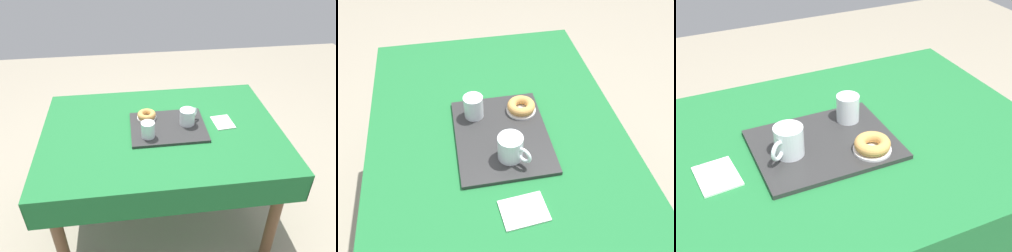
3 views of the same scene
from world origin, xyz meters
TOP-DOWN VIEW (x-y plane):
  - dining_table at (0.00, 0.00)m, footprint 1.33×0.94m
  - serving_tray at (-0.04, -0.01)m, footprint 0.42×0.33m
  - tea_mug_left at (-0.15, -0.02)m, footprint 0.11×0.10m
  - water_glass_near at (0.08, 0.07)m, footprint 0.07×0.07m
  - donut_plate_left at (0.08, -0.11)m, footprint 0.11×0.11m
  - sugar_donut_left at (0.08, -0.11)m, footprint 0.11×0.11m
  - paper_napkin at (-0.36, -0.02)m, footprint 0.12×0.15m

SIDE VIEW (x-z plane):
  - dining_table at x=0.00m, z-range 0.27..1.01m
  - paper_napkin at x=-0.36m, z-range 0.74..0.75m
  - serving_tray at x=-0.04m, z-range 0.74..0.75m
  - donut_plate_left at x=0.08m, z-range 0.75..0.76m
  - sugar_donut_left at x=0.08m, z-range 0.76..0.79m
  - water_glass_near at x=0.08m, z-range 0.75..0.84m
  - tea_mug_left at x=-0.15m, z-range 0.75..0.84m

